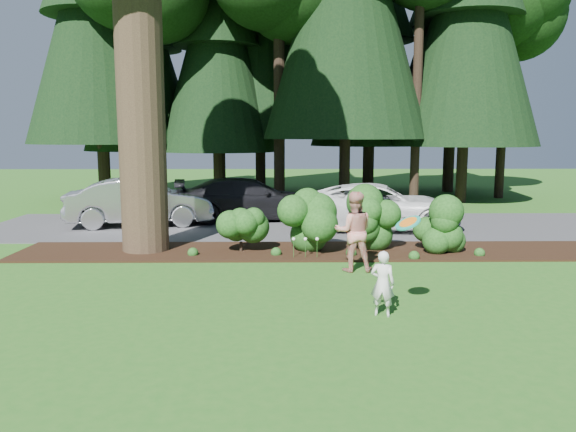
{
  "coord_description": "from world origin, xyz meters",
  "views": [
    {
      "loc": [
        -0.91,
        -11.65,
        3.17
      ],
      "look_at": [
        -0.76,
        1.13,
        1.3
      ],
      "focal_mm": 35.0,
      "sensor_mm": 36.0,
      "label": 1
    }
  ],
  "objects_px": {
    "child": "(383,283)",
    "car_white_suv": "(379,207)",
    "car_dark_suv": "(248,199)",
    "adult": "(354,232)",
    "car_silver_wagon": "(140,202)",
    "frisbee": "(408,223)"
  },
  "relations": [
    {
      "from": "car_dark_suv",
      "to": "adult",
      "type": "xyz_separation_m",
      "value": [
        2.89,
        -7.75,
        0.13
      ]
    },
    {
      "from": "frisbee",
      "to": "car_silver_wagon",
      "type": "bearing_deg",
      "value": 125.04
    },
    {
      "from": "car_silver_wagon",
      "to": "adult",
      "type": "distance_m",
      "value": 9.24
    },
    {
      "from": "car_silver_wagon",
      "to": "car_dark_suv",
      "type": "xyz_separation_m",
      "value": [
        3.66,
        1.23,
        -0.04
      ]
    },
    {
      "from": "child",
      "to": "adult",
      "type": "relative_size",
      "value": 0.63
    },
    {
      "from": "car_silver_wagon",
      "to": "car_white_suv",
      "type": "height_order",
      "value": "car_silver_wagon"
    },
    {
      "from": "car_silver_wagon",
      "to": "adult",
      "type": "bearing_deg",
      "value": -145.67
    },
    {
      "from": "car_silver_wagon",
      "to": "frisbee",
      "type": "relative_size",
      "value": 11.02
    },
    {
      "from": "car_silver_wagon",
      "to": "adult",
      "type": "xyz_separation_m",
      "value": [
        6.56,
        -6.52,
        0.09
      ]
    },
    {
      "from": "car_dark_suv",
      "to": "car_white_suv",
      "type": "bearing_deg",
      "value": -125.06
    },
    {
      "from": "adult",
      "to": "car_white_suv",
      "type": "bearing_deg",
      "value": -104.3
    },
    {
      "from": "car_white_suv",
      "to": "child",
      "type": "bearing_deg",
      "value": 176.67
    },
    {
      "from": "child",
      "to": "adult",
      "type": "distance_m",
      "value": 3.31
    },
    {
      "from": "adult",
      "to": "frisbee",
      "type": "relative_size",
      "value": 4.16
    },
    {
      "from": "adult",
      "to": "frisbee",
      "type": "xyz_separation_m",
      "value": [
        0.46,
        -3.49,
        0.75
      ]
    },
    {
      "from": "frisbee",
      "to": "child",
      "type": "bearing_deg",
      "value": 151.56
    },
    {
      "from": "child",
      "to": "car_white_suv",
      "type": "bearing_deg",
      "value": -80.19
    },
    {
      "from": "car_white_suv",
      "to": "frisbee",
      "type": "height_order",
      "value": "frisbee"
    },
    {
      "from": "car_dark_suv",
      "to": "adult",
      "type": "relative_size",
      "value": 2.85
    },
    {
      "from": "child",
      "to": "frisbee",
      "type": "xyz_separation_m",
      "value": [
        0.37,
        -0.2,
        1.1
      ]
    },
    {
      "from": "car_white_suv",
      "to": "car_dark_suv",
      "type": "bearing_deg",
      "value": 70.51
    },
    {
      "from": "car_white_suv",
      "to": "adult",
      "type": "xyz_separation_m",
      "value": [
        -1.56,
        -5.63,
        0.14
      ]
    }
  ]
}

